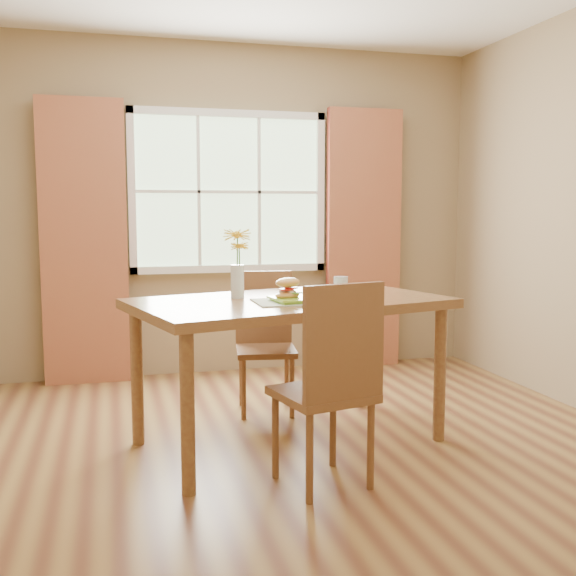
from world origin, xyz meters
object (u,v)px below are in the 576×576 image
at_px(water_glass, 341,288).
at_px(flower_vase, 238,257).
at_px(chair_far, 265,334).
at_px(chair_near, 332,377).
at_px(croissant_sandwich, 288,289).
at_px(dining_table, 290,314).

bearing_deg(water_glass, flower_vase, 166.32).
relative_size(chair_far, water_glass, 7.60).
bearing_deg(chair_near, croissant_sandwich, 83.34).
bearing_deg(chair_far, water_glass, -60.56).
bearing_deg(croissant_sandwich, water_glass, -10.85).
distance_m(croissant_sandwich, water_glass, 0.36).
bearing_deg(dining_table, chair_far, 74.42).
distance_m(dining_table, flower_vase, 0.44).
height_order(chair_near, water_glass, chair_near).
xyz_separation_m(croissant_sandwich, flower_vase, (-0.23, 0.24, 0.16)).
distance_m(dining_table, chair_far, 0.74).
relative_size(dining_table, water_glass, 15.66).
height_order(chair_far, water_glass, water_glass).
distance_m(croissant_sandwich, flower_vase, 0.37).
height_order(chair_far, flower_vase, flower_vase).
bearing_deg(flower_vase, dining_table, -20.14).
xyz_separation_m(dining_table, chair_near, (0.02, -0.71, -0.20)).
bearing_deg(water_glass, croissant_sandwich, -163.56).
bearing_deg(chair_near, flower_vase, 96.93).
bearing_deg(chair_far, chair_near, -81.19).
relative_size(croissant_sandwich, flower_vase, 0.48).
distance_m(chair_near, croissant_sandwich, 0.68).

